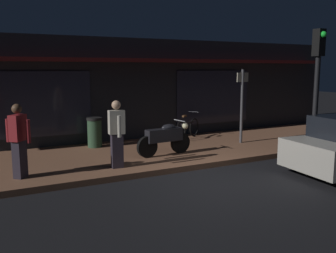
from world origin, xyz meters
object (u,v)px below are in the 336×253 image
(sign_post, at_px, (242,102))
(trash_bin, at_px, (95,132))
(traffic_light_pole, at_px, (317,72))
(motorcycle, at_px, (165,138))
(person_bystander, at_px, (117,133))
(bicycle_parked, at_px, (188,128))
(person_photographer, at_px, (19,139))

(sign_post, distance_m, trash_bin, 4.83)
(trash_bin, relative_size, traffic_light_pole, 0.26)
(motorcycle, height_order, trash_bin, motorcycle)
(sign_post, relative_size, traffic_light_pole, 0.67)
(sign_post, distance_m, traffic_light_pole, 2.86)
(person_bystander, height_order, traffic_light_pole, traffic_light_pole)
(person_bystander, height_order, sign_post, sign_post)
(motorcycle, bearing_deg, person_bystander, -158.34)
(bicycle_parked, distance_m, trash_bin, 3.30)
(sign_post, bearing_deg, traffic_light_pole, -83.12)
(sign_post, xyz_separation_m, traffic_light_pole, (0.32, -2.67, 0.97))
(motorcycle, distance_m, person_bystander, 1.85)
(person_bystander, distance_m, sign_post, 4.87)
(motorcycle, height_order, sign_post, sign_post)
(bicycle_parked, xyz_separation_m, trash_bin, (-3.29, 0.12, 0.11))
(person_photographer, bearing_deg, bicycle_parked, 22.34)
(motorcycle, distance_m, bicycle_parked, 2.64)
(bicycle_parked, bearing_deg, trash_bin, 177.90)
(sign_post, height_order, trash_bin, sign_post)
(sign_post, bearing_deg, trash_bin, 160.76)
(bicycle_parked, relative_size, trash_bin, 1.54)
(motorcycle, xyz_separation_m, traffic_light_pole, (3.36, -2.24, 1.83))
(bicycle_parked, relative_size, person_bystander, 0.86)
(trash_bin, xyz_separation_m, traffic_light_pole, (4.81, -4.24, 1.86))
(motorcycle, height_order, traffic_light_pole, traffic_light_pole)
(trash_bin, distance_m, traffic_light_pole, 6.67)
(person_bystander, distance_m, traffic_light_pole, 5.48)
(motorcycle, relative_size, trash_bin, 1.83)
(person_bystander, height_order, trash_bin, person_bystander)
(bicycle_parked, xyz_separation_m, person_bystander, (-3.53, -2.55, 0.52))
(person_photographer, height_order, traffic_light_pole, traffic_light_pole)
(traffic_light_pole, bearing_deg, sign_post, 96.88)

